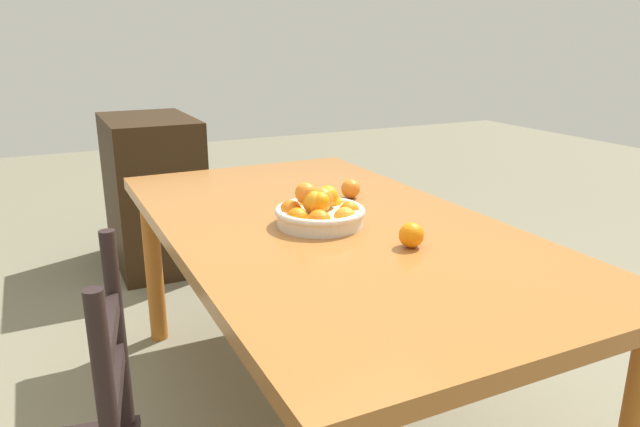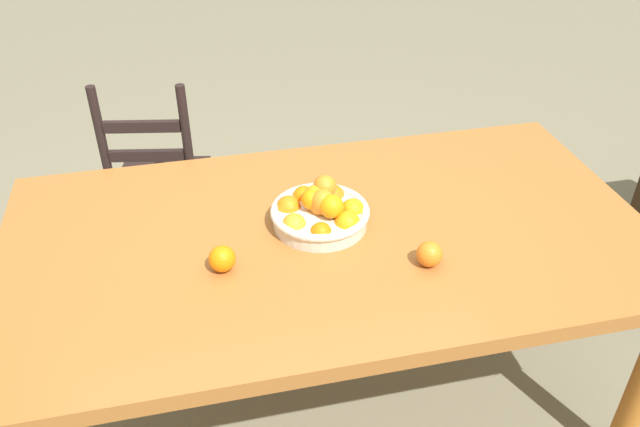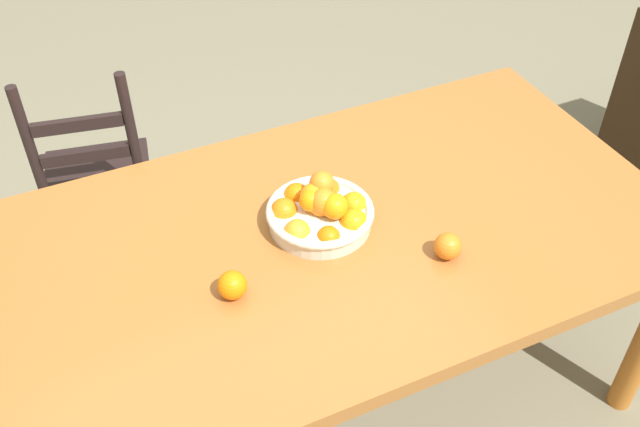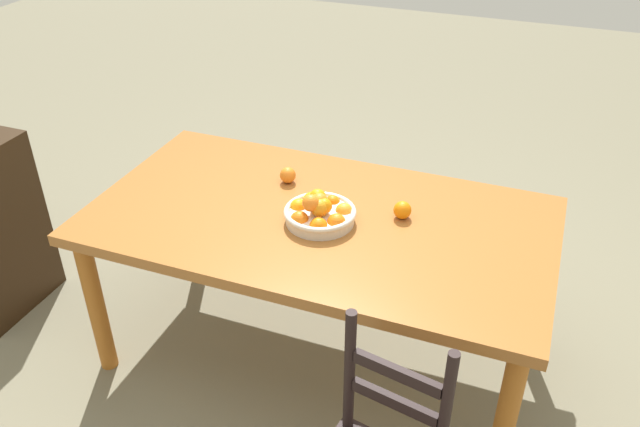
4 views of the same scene
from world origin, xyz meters
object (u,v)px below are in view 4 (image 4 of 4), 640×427
at_px(dining_table, 319,232).
at_px(fruit_bowl, 320,212).
at_px(orange_loose_1, 288,175).
at_px(orange_loose_0, 402,210).

bearing_deg(dining_table, fruit_bowl, 112.44).
relative_size(dining_table, fruit_bowl, 6.45).
xyz_separation_m(fruit_bowl, orange_loose_1, (0.25, -0.26, -0.01)).
relative_size(fruit_bowl, orange_loose_1, 4.09).
xyz_separation_m(fruit_bowl, orange_loose_0, (-0.31, -0.15, -0.01)).
distance_m(fruit_bowl, orange_loose_1, 0.36).
height_order(dining_table, fruit_bowl, fruit_bowl).
xyz_separation_m(dining_table, orange_loose_1, (0.24, -0.22, 0.12)).
bearing_deg(orange_loose_1, orange_loose_0, 169.45).
distance_m(dining_table, fruit_bowl, 0.14).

